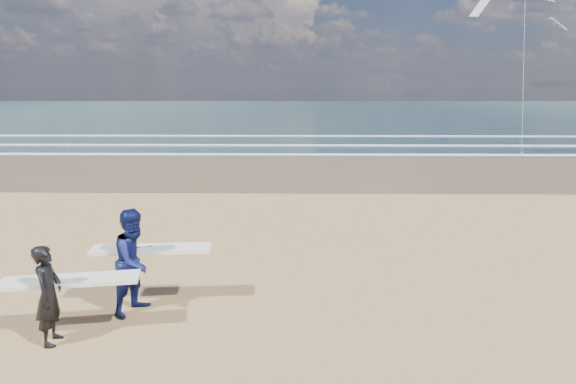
{
  "coord_description": "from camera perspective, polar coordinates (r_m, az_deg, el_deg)",
  "views": [
    {
      "loc": [
        3.56,
        -7.16,
        4.08
      ],
      "look_at": [
        3.33,
        6.0,
        1.32
      ],
      "focal_mm": 32.0,
      "sensor_mm": 36.0,
      "label": 1
    }
  ],
  "objects": [
    {
      "name": "ocean",
      "position": [
        80.95,
        12.87,
        8.69
      ],
      "size": [
        220.0,
        100.0,
        0.02
      ],
      "primitive_type": "cube",
      "color": "#182F36",
      "rests_on": "ground"
    },
    {
      "name": "foam_breakers",
      "position": [
        39.11,
        25.95,
        4.76
      ],
      "size": [
        220.0,
        11.7,
        0.05
      ],
      "color": "white",
      "rests_on": "ground"
    },
    {
      "name": "surfer_near",
      "position": [
        9.14,
        -24.7,
        -10.1
      ],
      "size": [
        2.26,
        1.12,
        1.64
      ],
      "color": "black",
      "rests_on": "ground"
    },
    {
      "name": "surfer_far",
      "position": [
        9.76,
        -16.49,
        -7.25
      ],
      "size": [
        2.24,
        1.29,
        1.93
      ],
      "color": "#0D144A",
      "rests_on": "ground"
    },
    {
      "name": "kite_1",
      "position": [
        36.13,
        24.75,
        14.36
      ],
      "size": [
        6.08,
        4.77,
        11.25
      ],
      "color": "slate",
      "rests_on": "ground"
    }
  ]
}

